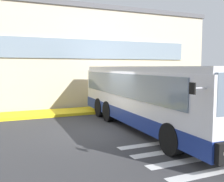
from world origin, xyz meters
The scene contains 6 objects.
ground_plane centered at (0.00, 0.00, -0.01)m, with size 80.00×90.00×0.02m, color #353538.
bay_paint_stripes centered at (2.00, -4.20, 0.00)m, with size 4.40×3.96×0.01m.
terminal_building centered at (-0.69, 11.63, 3.33)m, with size 23.58×13.80×6.68m.
boarding_curb centered at (0.00, 4.80, 0.07)m, with size 25.78×2.00×0.15m, color yellow.
bus_main_foreground centered at (2.30, -0.30, 1.33)m, with size 3.42×10.67×2.70m.
safety_bollard_yellow centered at (2.40, 3.60, 0.45)m, with size 0.18×0.18×0.90m, color yellow.
Camera 1 is at (-3.80, -9.98, 2.68)m, focal length 42.06 mm.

